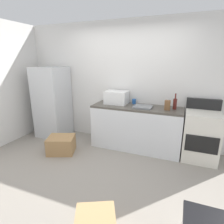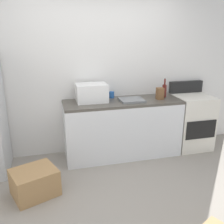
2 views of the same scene
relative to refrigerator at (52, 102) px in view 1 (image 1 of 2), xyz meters
The scene contains 11 objects.
ground_plane 2.25m from the refrigerator, 33.31° to the right, with size 6.00×6.00×0.00m, color gray.
wall_back 1.86m from the refrigerator, 12.88° to the left, with size 5.00×0.10×2.60m, color silver.
kitchen_counter 2.08m from the refrigerator, ahead, with size 1.80×0.60×0.90m.
refrigerator is the anchor object (origin of this frame).
stove_oven 3.29m from the refrigerator, ahead, with size 0.60×0.61×1.10m.
microwave 1.61m from the refrigerator, ahead, with size 0.46×0.34×0.27m, color white.
sink_basin 2.18m from the refrigerator, ahead, with size 0.36×0.32×0.03m, color slate.
wine_bottle 2.77m from the refrigerator, ahead, with size 0.07×0.07×0.30m.
coffee_mug 1.95m from the refrigerator, ahead, with size 0.08×0.08×0.10m, color #2659A5.
knife_block 2.65m from the refrigerator, ahead, with size 0.10×0.10×0.18m, color brown.
cardboard_box_large 1.21m from the refrigerator, 44.60° to the right, with size 0.51×0.43×0.33m, color #A37A4C.
Camera 1 is at (1.15, -2.31, 1.80)m, focal length 29.44 mm.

